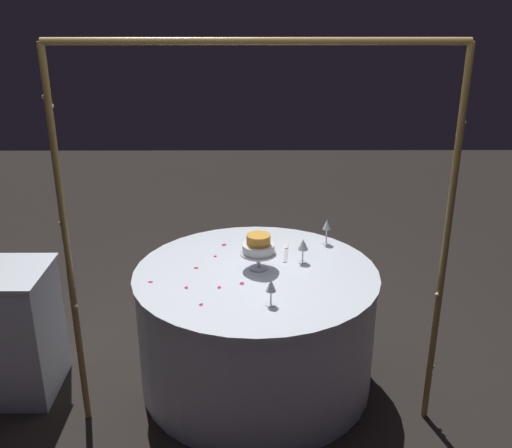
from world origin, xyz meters
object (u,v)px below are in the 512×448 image
Objects in this scene: cake_knife at (286,251)px; side_table at (12,332)px; decorative_arch at (257,191)px; wine_glass_2 at (303,245)px; wine_glass_1 at (271,287)px; tiered_cake at (258,247)px; main_table at (256,327)px; wine_glass_0 at (327,226)px.

side_table is at bearing 12.99° from cake_knife.
decorative_arch reaches higher than wine_glass_2.
wine_glass_1 reaches higher than side_table.
cake_knife is at bearing -125.99° from tiered_cake.
main_table is at bearing 56.09° from cake_knife.
cake_knife is (0.28, 0.14, -0.12)m from wine_glass_0.
wine_glass_1 is 0.58m from wine_glass_2.
cake_knife is (0.09, -0.16, -0.11)m from wine_glass_2.
main_table is at bearing -89.82° from decorative_arch.
side_table is at bearing 3.66° from main_table.
cake_knife is at bearing -59.54° from wine_glass_2.
side_table reaches higher than main_table.
wine_glass_0 is (-0.47, -0.80, -0.50)m from decorative_arch.
main_table is 9.46× the size of wine_glass_2.
wine_glass_0 is 0.33m from cake_knife.
side_table is at bearing -11.26° from wine_glass_1.
cake_knife is at bearing -167.01° from side_table.
wine_glass_2 is (-1.77, -0.23, 0.47)m from side_table.
side_table is at bearing 7.32° from wine_glass_2.
tiered_cake is 0.34m from cake_knife.
wine_glass_2 is 0.53× the size of cake_knife.
tiered_cake reaches higher than wine_glass_2.
wine_glass_1 is (0.39, 0.83, -0.02)m from wine_glass_0.
wine_glass_2 is (-0.29, -0.50, -0.52)m from decorative_arch.
wine_glass_0 is 1.14× the size of wine_glass_1.
decorative_arch is 2.60× the size of side_table.
wine_glass_0 is at bearing -153.43° from cake_knife.
wine_glass_2 is (-0.21, -0.54, 0.01)m from wine_glass_1.
main_table is 0.53m from tiered_cake.
decorative_arch is 1.08m from main_table.
side_table is at bearing 5.24° from tiered_cake.
wine_glass_0 reaches higher than main_table.
wine_glass_2 is (0.18, 0.30, -0.01)m from wine_glass_0.
side_table is 1.85m from wine_glass_2.
wine_glass_2 is 0.22m from cake_knife.
side_table is 1.65m from wine_glass_1.
wine_glass_1 is at bearing 100.78° from main_table.
decorative_arch is at bearing -26.87° from wine_glass_1.
decorative_arch is 1.05m from wine_glass_0.
decorative_arch reaches higher than side_table.
main_table is 8.54× the size of wine_glass_0.
wine_glass_1 is at bearing 64.71° from wine_glass_0.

